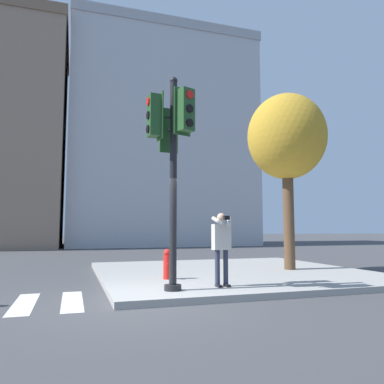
% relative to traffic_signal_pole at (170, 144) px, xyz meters
% --- Properties ---
extents(ground_plane, '(160.00, 160.00, 0.00)m').
position_rel_traffic_signal_pole_xyz_m(ground_plane, '(-0.72, -0.37, -3.25)').
color(ground_plane, '#424244').
extents(sidewalk_corner, '(8.00, 8.00, 0.15)m').
position_rel_traffic_signal_pole_xyz_m(sidewalk_corner, '(2.78, 3.13, -3.18)').
color(sidewalk_corner, '#9E9B96').
rests_on(sidewalk_corner, ground_plane).
extents(traffic_signal_pole, '(0.94, 1.19, 4.61)m').
position_rel_traffic_signal_pole_xyz_m(traffic_signal_pole, '(0.00, 0.00, 0.00)').
color(traffic_signal_pole, black).
rests_on(traffic_signal_pole, sidewalk_corner).
extents(person_photographer, '(0.50, 0.53, 1.64)m').
position_rel_traffic_signal_pole_xyz_m(person_photographer, '(1.25, 0.19, -2.12)').
color(person_photographer, black).
rests_on(person_photographer, sidewalk_corner).
extents(street_tree, '(2.55, 2.55, 5.69)m').
position_rel_traffic_signal_pole_xyz_m(street_tree, '(4.63, 2.78, 1.12)').
color(street_tree, brown).
rests_on(street_tree, sidewalk_corner).
extents(fire_hydrant, '(0.21, 0.27, 0.77)m').
position_rel_traffic_signal_pole_xyz_m(fire_hydrant, '(0.38, 1.75, -2.73)').
color(fire_hydrant, red).
rests_on(fire_hydrant, sidewalk_corner).
extents(building_right, '(15.73, 10.06, 18.49)m').
position_rel_traffic_signal_pole_xyz_m(building_right, '(5.30, 25.00, 6.01)').
color(building_right, '#BCBCC1').
rests_on(building_right, ground_plane).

